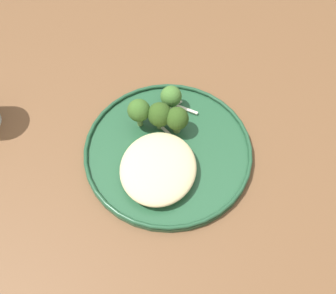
# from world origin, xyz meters

# --- Properties ---
(ground) EXTENTS (6.00, 6.00, 0.00)m
(ground) POSITION_xyz_m (0.00, 0.00, 0.00)
(ground) COLOR #47423D
(wooden_dining_table) EXTENTS (1.40, 1.00, 0.74)m
(wooden_dining_table) POSITION_xyz_m (0.00, 0.00, 0.66)
(wooden_dining_table) COLOR brown
(wooden_dining_table) RESTS_ON ground
(dinner_plate) EXTENTS (0.29, 0.29, 0.02)m
(dinner_plate) POSITION_xyz_m (0.06, 0.04, 0.75)
(dinner_plate) COLOR #235133
(dinner_plate) RESTS_ON wooden_dining_table
(noodle_bed) EXTENTS (0.14, 0.13, 0.03)m
(noodle_bed) POSITION_xyz_m (0.01, 0.04, 0.77)
(noodle_bed) COLOR beige
(noodle_bed) RESTS_ON dinner_plate
(seared_scallop_left_edge) EXTENTS (0.03, 0.03, 0.02)m
(seared_scallop_left_edge) POSITION_xyz_m (0.03, 0.01, 0.76)
(seared_scallop_left_edge) COLOR #DBB77A
(seared_scallop_left_edge) RESTS_ON dinner_plate
(seared_scallop_tiny_bay) EXTENTS (0.03, 0.03, 0.02)m
(seared_scallop_tiny_bay) POSITION_xyz_m (0.00, 0.01, 0.76)
(seared_scallop_tiny_bay) COLOR #DBB77A
(seared_scallop_tiny_bay) RESTS_ON dinner_plate
(seared_scallop_large_seared) EXTENTS (0.02, 0.02, 0.01)m
(seared_scallop_large_seared) POSITION_xyz_m (0.05, 0.05, 0.76)
(seared_scallop_large_seared) COLOR beige
(seared_scallop_large_seared) RESTS_ON dinner_plate
(seared_scallop_center_golden) EXTENTS (0.03, 0.03, 0.02)m
(seared_scallop_center_golden) POSITION_xyz_m (-0.00, 0.06, 0.76)
(seared_scallop_center_golden) COLOR #DBB77A
(seared_scallop_center_golden) RESTS_ON dinner_plate
(broccoli_floret_rear_charred) EXTENTS (0.04, 0.04, 0.06)m
(broccoli_floret_rear_charred) POSITION_xyz_m (0.10, 0.06, 0.79)
(broccoli_floret_rear_charred) COLOR #89A356
(broccoli_floret_rear_charred) RESTS_ON dinner_plate
(broccoli_floret_tall_stalk) EXTENTS (0.04, 0.04, 0.06)m
(broccoli_floret_tall_stalk) POSITION_xyz_m (0.10, 0.10, 0.79)
(broccoli_floret_tall_stalk) COLOR #7A994C
(broccoli_floret_tall_stalk) RESTS_ON dinner_plate
(broccoli_floret_front_edge) EXTENTS (0.04, 0.04, 0.05)m
(broccoli_floret_front_edge) POSITION_xyz_m (0.15, 0.05, 0.78)
(broccoli_floret_front_edge) COLOR #7A994C
(broccoli_floret_front_edge) RESTS_ON dinner_plate
(broccoli_floret_beside_noodles) EXTENTS (0.04, 0.04, 0.06)m
(broccoli_floret_beside_noodles) POSITION_xyz_m (0.10, 0.03, 0.78)
(broccoli_floret_beside_noodles) COLOR #7A994C
(broccoli_floret_beside_noodles) RESTS_ON dinner_plate
(onion_sliver_short_strip) EXTENTS (0.04, 0.05, 0.00)m
(onion_sliver_short_strip) POSITION_xyz_m (0.10, 0.05, 0.75)
(onion_sliver_short_strip) COLOR silver
(onion_sliver_short_strip) RESTS_ON dinner_plate
(onion_sliver_pale_crescent) EXTENTS (0.04, 0.04, 0.00)m
(onion_sliver_pale_crescent) POSITION_xyz_m (0.14, 0.05, 0.75)
(onion_sliver_pale_crescent) COLOR silver
(onion_sliver_pale_crescent) RESTS_ON dinner_plate
(onion_sliver_long_sliver) EXTENTS (0.02, 0.05, 0.00)m
(onion_sliver_long_sliver) POSITION_xyz_m (0.15, 0.02, 0.75)
(onion_sliver_long_sliver) COLOR silver
(onion_sliver_long_sliver) RESTS_ON dinner_plate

